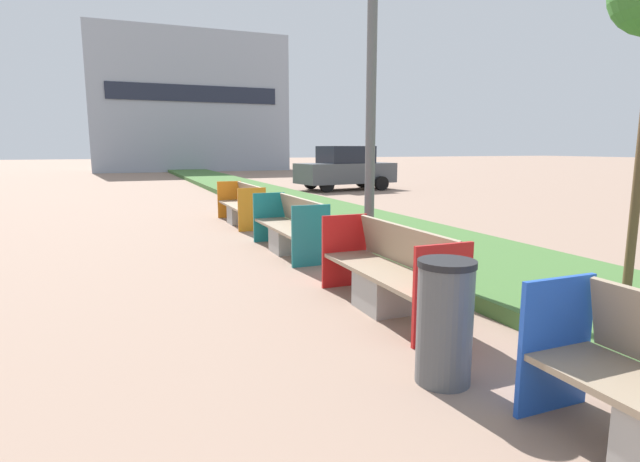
% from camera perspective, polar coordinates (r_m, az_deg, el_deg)
% --- Properties ---
extents(planter_grass_strip, '(2.80, 120.00, 0.18)m').
position_cam_1_polar(planter_grass_strip, '(11.17, 4.59, 0.72)').
color(planter_grass_strip, '#426B33').
rests_on(planter_grass_strip, ground).
extents(building_backdrop, '(14.66, 5.55, 10.44)m').
position_cam_1_polar(building_backdrop, '(41.92, -14.63, 13.89)').
color(building_backdrop, '#939EAD').
rests_on(building_backdrop, ground).
extents(bench_red_frame, '(0.65, 2.16, 0.94)m').
position_cam_1_polar(bench_red_frame, '(5.60, 7.74, -5.26)').
color(bench_red_frame, '#9E9B96').
rests_on(bench_red_frame, ground).
extents(bench_teal_frame, '(0.65, 2.27, 0.94)m').
position_cam_1_polar(bench_teal_frame, '(8.62, -3.46, 0.03)').
color(bench_teal_frame, '#9E9B96').
rests_on(bench_teal_frame, ground).
extents(bench_orange_frame, '(0.65, 2.34, 0.94)m').
position_cam_1_polar(bench_orange_frame, '(12.02, -8.95, 2.62)').
color(bench_orange_frame, '#9E9B96').
rests_on(bench_orange_frame, ground).
extents(litter_bin, '(0.44, 0.44, 0.96)m').
position_cam_1_polar(litter_bin, '(3.96, 14.06, -10.02)').
color(litter_bin, '#4C4F51').
rests_on(litter_bin, ground).
extents(parked_car_distant, '(4.39, 2.29, 1.86)m').
position_cam_1_polar(parked_car_distant, '(21.55, 2.95, 7.15)').
color(parked_car_distant, '#474C51').
rests_on(parked_car_distant, ground).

